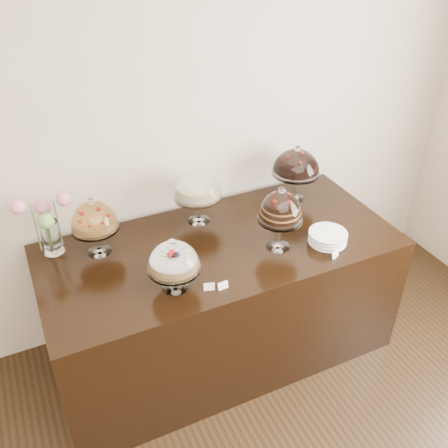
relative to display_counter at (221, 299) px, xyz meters
name	(u,v)px	position (x,y,z in m)	size (l,w,h in m)	color
wall_back	(133,130)	(-0.33, 0.55, 1.05)	(5.00, 0.04, 3.00)	beige
display_counter	(221,299)	(0.00, 0.00, 0.00)	(2.20, 1.00, 0.90)	black
cake_stand_sugar_sponge	(174,259)	(-0.39, -0.26, 0.64)	(0.29, 0.29, 0.32)	white
cake_stand_choco_layer	(281,209)	(0.31, -0.17, 0.72)	(0.27, 0.27, 0.42)	white
cake_stand_cheesecake	(198,188)	(-0.02, 0.31, 0.70)	(0.31, 0.31, 0.38)	white
cake_stand_dark_choco	(296,164)	(0.70, 0.29, 0.72)	(0.33, 0.33, 0.40)	white
cake_stand_fruit_tart	(94,219)	(-0.69, 0.24, 0.69)	(0.28, 0.28, 0.38)	white
flower_vase	(47,223)	(-0.95, 0.35, 0.66)	(0.33, 0.25, 0.41)	white
plate_stack	(328,237)	(0.61, -0.26, 0.49)	(0.23, 0.23, 0.07)	white
price_card_left	(223,285)	(-0.16, -0.38, 0.47)	(0.06, 0.01, 0.04)	white
price_card_right	(335,254)	(0.56, -0.41, 0.47)	(0.06, 0.01, 0.04)	white
price_card_extra	(209,287)	(-0.23, -0.36, 0.47)	(0.06, 0.01, 0.04)	white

